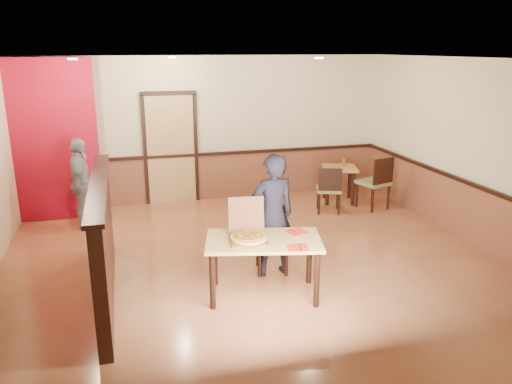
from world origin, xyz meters
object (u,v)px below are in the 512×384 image
side_chair_right (377,181)px  diner (273,215)px  main_table (264,248)px  side_table (339,176)px  condiment (344,162)px  passerby (81,183)px  side_chair_left (329,188)px  pizza_box (248,235)px  diner_chair (272,236)px

side_chair_right → diner: 3.46m
main_table → side_table: size_ratio=1.85×
condiment → passerby: bearing=-177.3°
side_chair_left → pizza_box: (-2.21, -2.69, 0.31)m
side_chair_right → side_table: size_ratio=1.24×
diner_chair → condiment: size_ratio=5.62×
side_chair_left → condiment: side_chair_left is taller
passerby → condiment: size_ratio=9.72×
side_chair_left → side_chair_right: (0.94, -0.01, 0.07)m
side_table → diner: size_ratio=0.49×
diner_chair → side_table: 3.43m
side_chair_right → passerby: (-5.24, 0.44, 0.21)m
side_table → passerby: 4.78m
passerby → diner_chair: bearing=-131.2°
main_table → side_chair_right: (2.98, 2.72, -0.07)m
diner_chair → pizza_box: (-0.50, -0.66, 0.31)m
condiment → side_table: bearing=-155.2°
passerby → side_chair_left: bearing=-93.3°
main_table → diner: 0.66m
main_table → condiment: (2.62, 3.40, 0.15)m
side_table → diner: diner is taller
diner → passerby: 3.64m
pizza_box → condiment: pizza_box is taller
side_table → diner: bearing=-128.6°
diner_chair → diner: bearing=-91.0°
diner_chair → side_table: (2.19, 2.64, 0.05)m
diner_chair → side_table: size_ratio=1.07×
side_table → pizza_box: 4.27m
side_table → diner: 3.57m
diner_chair → passerby: size_ratio=0.58×
main_table → side_chair_right: bearing=55.5°
side_chair_left → passerby: bearing=13.3°
diner_chair → diner: size_ratio=0.53×
side_chair_right → diner: (-2.69, -2.16, 0.27)m
diner_chair → pizza_box: 0.89m
passerby → condiment: passerby is taller
main_table → pizza_box: size_ratio=2.65×
main_table → passerby: 3.89m
pizza_box → main_table: bearing=-4.2°
diner_chair → passerby: (-2.58, 2.46, 0.28)m
side_table → condiment: (0.12, 0.05, 0.25)m
passerby → side_table: bearing=-85.4°
side_chair_left → pizza_box: pizza_box is taller
diner_chair → side_chair_right: (2.66, 2.02, 0.07)m
main_table → side_chair_left: (2.04, 2.73, -0.15)m
side_chair_right → condiment: (-0.36, 0.68, 0.23)m
main_table → passerby: (-2.26, 3.16, 0.13)m
main_table → side_chair_right: 4.03m
diner → side_chair_left: bearing=-134.7°
main_table → side_table: (2.51, 3.34, -0.10)m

